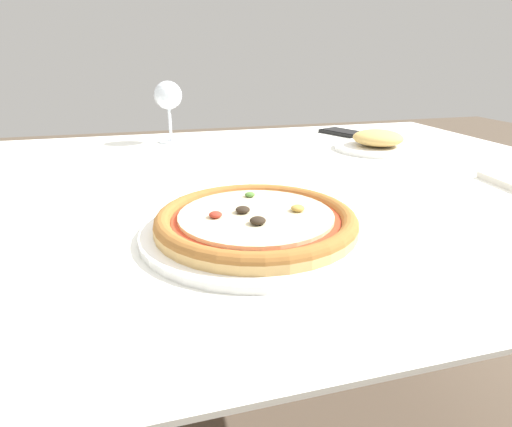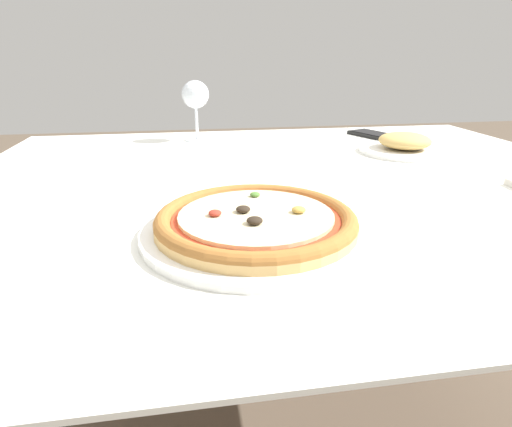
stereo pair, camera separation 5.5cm
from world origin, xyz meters
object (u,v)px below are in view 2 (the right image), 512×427
object	(u,v)px
cell_phone	(374,135)
side_plate	(404,145)
wine_glass_far_left	(195,97)
fork	(0,212)
pizza_plate	(256,223)
dining_table	(298,217)

from	to	relation	value
cell_phone	side_plate	distance (m)	0.21
wine_glass_far_left	side_plate	distance (m)	0.54
fork	side_plate	xyz separation A→B (m)	(0.79, 0.29, 0.02)
pizza_plate	cell_phone	bearing A→B (deg)	55.05
fork	cell_phone	size ratio (longest dim) A/B	1.06
fork	cell_phone	bearing A→B (deg)	31.47
fork	wine_glass_far_left	bearing A→B (deg)	59.09
cell_phone	pizza_plate	bearing A→B (deg)	-124.95
dining_table	side_plate	size ratio (longest dim) A/B	6.21
pizza_plate	wine_glass_far_left	distance (m)	0.67
wine_glass_far_left	cell_phone	world-z (taller)	wine_glass_far_left
wine_glass_far_left	cell_phone	size ratio (longest dim) A/B	0.98
fork	dining_table	bearing A→B (deg)	13.42
side_plate	dining_table	bearing A→B (deg)	-150.58
dining_table	side_plate	world-z (taller)	side_plate
side_plate	cell_phone	bearing A→B (deg)	85.50
wine_glass_far_left	fork	bearing A→B (deg)	-120.91
fork	wine_glass_far_left	size ratio (longest dim) A/B	1.08
dining_table	fork	bearing A→B (deg)	-166.58
wine_glass_far_left	cell_phone	distance (m)	0.51
dining_table	side_plate	distance (m)	0.36
wine_glass_far_left	side_plate	xyz separation A→B (m)	(0.48, -0.23, -0.10)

